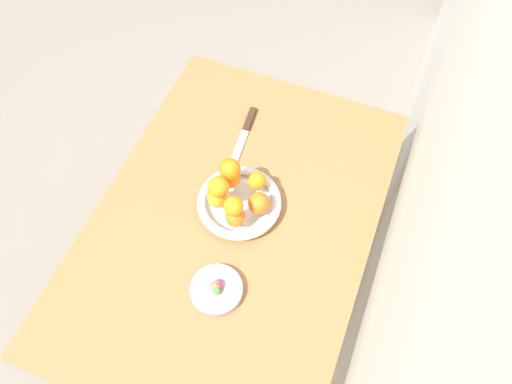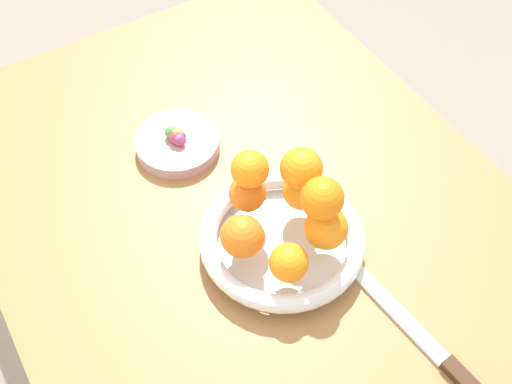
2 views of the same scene
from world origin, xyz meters
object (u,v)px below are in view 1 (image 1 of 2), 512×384
candy_ball_1 (214,285)px  candy_ball_5 (215,287)px  orange_2 (217,198)px  candy_ball_7 (219,282)px  orange_3 (235,217)px  fruit_bowl (240,203)px  candy_ball_6 (218,283)px  candy_ball_2 (216,290)px  candy_ball_4 (216,287)px  dining_table (234,235)px  orange_1 (230,178)px  orange_4 (259,203)px  candy_dish (216,290)px  orange_6 (218,187)px  orange_7 (230,169)px  candy_ball_0 (216,287)px  candy_ball_3 (218,286)px  knife (244,135)px  orange_0 (257,181)px

candy_ball_1 → candy_ball_5: bearing=57.1°
orange_2 → candy_ball_7: 0.23m
candy_ball_5 → orange_3: bearing=-173.2°
fruit_bowl → candy_ball_6: size_ratio=12.42×
candy_ball_2 → candy_ball_4: bearing=-149.7°
dining_table → candy_ball_7: 0.23m
orange_1 → orange_4: 0.11m
fruit_bowl → candy_ball_1: (0.25, 0.03, 0.01)m
dining_table → orange_4: orange_4 is taller
candy_dish → orange_6: size_ratio=2.34×
orange_7 → candy_ball_0: 0.31m
candy_ball_0 → candy_ball_7: bearing=179.1°
orange_1 → candy_ball_7: 0.29m
candy_ball_2 → candy_ball_3: (-0.01, -0.00, -0.00)m
candy_ball_3 → knife: (-0.49, -0.13, -0.03)m
candy_ball_4 → candy_ball_5: size_ratio=0.87×
candy_dish → orange_4: orange_4 is taller
orange_0 → candy_ball_5: orange_0 is taller
orange_2 → candy_ball_1: 0.24m
knife → dining_table: bearing=16.1°
candy_ball_0 → orange_1: bearing=-164.2°
orange_0 → candy_ball_3: bearing=2.8°
knife → candy_ball_2: bearing=14.4°
fruit_bowl → orange_7: size_ratio=4.08×
candy_ball_6 → candy_ball_1: bearing=-50.6°
orange_7 → candy_ball_1: size_ratio=4.11×
orange_0 → knife: bearing=-148.0°
candy_dish → orange_3: 0.20m
candy_ball_1 → candy_ball_5: size_ratio=0.67×
candy_ball_4 → candy_ball_5: candy_ball_5 is taller
dining_table → orange_2: 0.16m
fruit_bowl → orange_4: size_ratio=3.91×
fruit_bowl → orange_4: bearing=84.1°
candy_dish → orange_4: (-0.25, 0.02, 0.06)m
orange_3 → candy_ball_5: (0.19, 0.02, -0.03)m
candy_ball_6 → knife: bearing=-165.4°
orange_3 → orange_7: orange_7 is taller
candy_ball_0 → candy_ball_4: (-0.00, -0.00, -0.00)m
knife → orange_4: bearing=30.5°
dining_table → orange_1: orange_1 is taller
candy_ball_1 → orange_2: bearing=-159.1°
orange_7 → candy_ball_4: (0.28, 0.08, -0.10)m
candy_ball_2 → fruit_bowl: bearing=-170.8°
candy_ball_1 → candy_ball_4: 0.01m
orange_0 → orange_3: (0.13, -0.01, 0.00)m
orange_1 → orange_4: same height
orange_4 → candy_ball_6: orange_4 is taller
candy_dish → candy_ball_2: size_ratio=6.35×
candy_dish → orange_0: size_ratio=2.58×
orange_0 → candy_ball_5: bearing=1.9°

